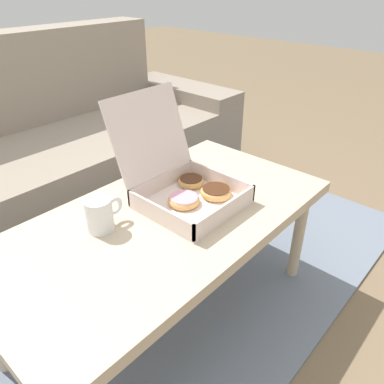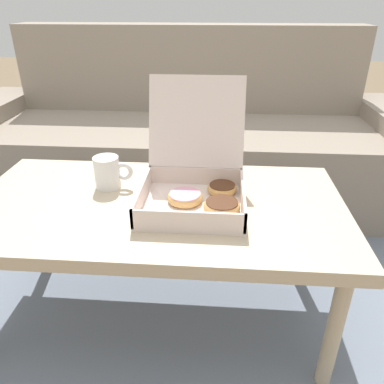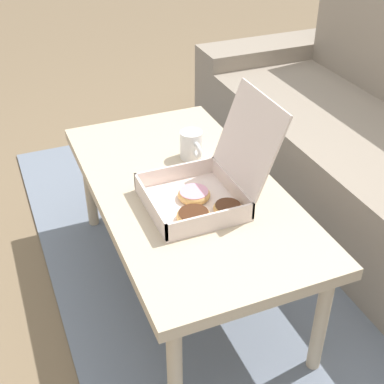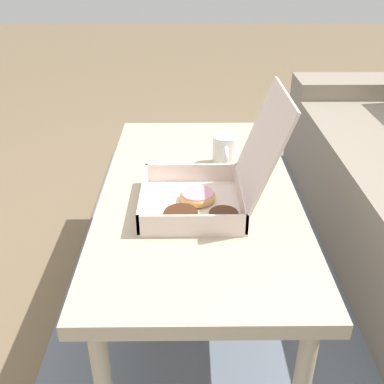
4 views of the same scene
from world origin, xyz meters
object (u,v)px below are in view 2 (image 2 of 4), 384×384
Objects in this scene: coffee_mug at (108,172)px; coffee_table at (157,214)px; pastry_box at (199,181)px; couch at (186,141)px.

coffee_table is at bearing -28.21° from coffee_mug.
coffee_table is 2.94× the size of pastry_box.
coffee_table is 0.21m from coffee_mug.
pastry_box is at bearing -82.33° from couch.
couch is 0.99m from coffee_table.
coffee_table is 9.05× the size of coffee_mug.
couch is at bearing 97.67° from pastry_box.
couch is 6.19× the size of pastry_box.
coffee_mug reaches higher than coffee_table.
coffee_mug is (-0.17, -0.89, 0.21)m from couch.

